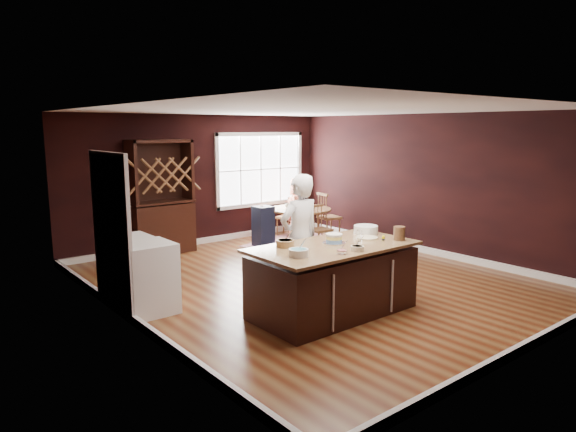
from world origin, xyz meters
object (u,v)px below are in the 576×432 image
object	(u,v)px
high_chair	(263,226)
layer_cake	(334,239)
chair_north	(286,215)
chair_east	(329,215)
dining_table	(300,218)
chair_south	(321,228)
baker	(300,238)
dryer	(129,269)
hutch	(161,197)
kitchen_island	(333,281)
washer	(148,278)
toddler	(262,207)
seated_woman	(298,208)

from	to	relation	value
high_chair	layer_cake	bearing A→B (deg)	-110.71
chair_north	layer_cake	bearing A→B (deg)	36.66
layer_cake	chair_east	distance (m)	4.60
dining_table	chair_south	xyz separation A→B (m)	(-0.08, -0.73, -0.08)
baker	chair_north	xyz separation A→B (m)	(2.63, 3.60, -0.44)
chair_east	high_chair	bearing A→B (deg)	90.66
chair_south	chair_north	bearing A→B (deg)	82.43
chair_north	dryer	world-z (taller)	same
hutch	layer_cake	bearing A→B (deg)	-84.88
kitchen_island	dining_table	size ratio (longest dim) A/B	1.70
layer_cake	washer	bearing A→B (deg)	143.73
baker	toddler	size ratio (longest dim) A/B	6.93
layer_cake	washer	world-z (taller)	layer_cake
kitchen_island	chair_north	world-z (taller)	chair_north
kitchen_island	seated_woman	xyz separation A→B (m)	(2.68, 3.93, 0.23)
seated_woman	high_chair	xyz separation A→B (m)	(-1.11, -0.22, -0.23)
baker	high_chair	bearing A→B (deg)	-116.34
seated_woman	high_chair	bearing A→B (deg)	-20.22
chair_east	chair_south	world-z (taller)	chair_east
kitchen_island	chair_east	world-z (taller)	chair_east
dining_table	hutch	size ratio (longest dim) A/B	0.59
chair_north	seated_woman	world-z (taller)	seated_woman
dining_table	seated_woman	world-z (taller)	seated_woman
kitchen_island	baker	bearing A→B (deg)	88.55
high_chair	chair_north	bearing A→B (deg)	30.29
chair_east	seated_woman	world-z (taller)	seated_woman
chair_east	chair_south	distance (m)	1.16
toddler	dryer	size ratio (longest dim) A/B	0.28
toddler	washer	world-z (taller)	washer
layer_cake	seated_woman	bearing A→B (deg)	56.09
high_chair	toddler	bearing A→B (deg)	68.79
seated_woman	hutch	size ratio (longest dim) A/B	0.61
kitchen_island	baker	xyz separation A→B (m)	(0.02, 0.70, 0.46)
chair_south	chair_north	world-z (taller)	chair_north
high_chair	dining_table	bearing A→B (deg)	-15.32
layer_cake	high_chair	xyz separation A→B (m)	(1.48, 3.63, -0.54)
chair_south	kitchen_island	bearing A→B (deg)	-124.23
toddler	dryer	world-z (taller)	toddler
dining_table	washer	distance (m)	4.68
baker	chair_east	distance (m)	4.21
kitchen_island	dining_table	world-z (taller)	kitchen_island
kitchen_island	seated_woman	world-z (taller)	seated_woman
baker	dryer	bearing A→B (deg)	-36.75
chair_east	high_chair	distance (m)	1.65
seated_woman	hutch	distance (m)	3.06
chair_south	chair_north	size ratio (longest dim) A/B	0.99
high_chair	washer	size ratio (longest dim) A/B	0.93
baker	toddler	bearing A→B (deg)	-116.18
chair_north	toddler	world-z (taller)	toddler
dining_table	dryer	xyz separation A→B (m)	(-4.26, -1.29, -0.07)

